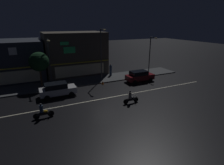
{
  "coord_description": "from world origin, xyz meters",
  "views": [
    {
      "loc": [
        -7.42,
        -18.24,
        8.52
      ],
      "look_at": [
        2.13,
        2.1,
        1.11
      ],
      "focal_mm": 28.8,
      "sensor_mm": 36.0,
      "label": 1
    }
  ],
  "objects": [
    {
      "name": "streetlamp_east",
      "position": [
        11.44,
        6.51,
        3.91
      ],
      "size": [
        0.44,
        1.64,
        6.3
      ],
      "color": "#47494C",
      "rests_on": "sidewalk_far"
    },
    {
      "name": "motorcycle_following",
      "position": [
        -6.87,
        -1.78,
        0.63
      ],
      "size": [
        1.9,
        0.6,
        1.52
      ],
      "rotation": [
        0.0,
        0.0,
        3.23
      ],
      "color": "black",
      "rests_on": "ground"
    },
    {
      "name": "storefront_left_block",
      "position": [
        -0.0,
        12.96,
        3.57
      ],
      "size": [
        10.07,
        7.07,
        7.15
      ],
      "color": "#4C443A",
      "rests_on": "ground"
    },
    {
      "name": "ground_plane",
      "position": [
        0.0,
        0.0,
        0.0
      ],
      "size": [
        140.0,
        140.0,
        0.0
      ],
      "primitive_type": "plane",
      "color": "black"
    },
    {
      "name": "sidewalk_far",
      "position": [
        0.0,
        7.44,
        0.07
      ],
      "size": [
        32.8,
        4.12,
        0.14
      ],
      "primitive_type": "cube",
      "color": "#424447",
      "rests_on": "ground"
    },
    {
      "name": "streetlamp_west",
      "position": [
        -4.79,
        7.85,
        3.97
      ],
      "size": [
        0.44,
        1.64,
        6.4
      ],
      "color": "#47494C",
      "rests_on": "sidewalk_far"
    },
    {
      "name": "traffic_cone",
      "position": [
        1.97,
        4.95,
        0.28
      ],
      "size": [
        0.36,
        0.36,
        0.55
      ],
      "primitive_type": "cone",
      "color": "orange",
      "rests_on": "ground"
    },
    {
      "name": "parked_car_near_kerb",
      "position": [
        -4.72,
        3.18,
        0.87
      ],
      "size": [
        4.3,
        1.98,
        1.67
      ],
      "rotation": [
        0.0,
        0.0,
        3.14
      ],
      "color": "silver",
      "rests_on": "ground"
    },
    {
      "name": "street_tree",
      "position": [
        -6.19,
        7.76,
        3.55
      ],
      "size": [
        2.65,
        2.65,
        4.75
      ],
      "color": "#473323",
      "rests_on": "sidewalk_far"
    },
    {
      "name": "pedestrian_on_sidewalk",
      "position": [
        4.86,
        8.45,
        1.05
      ],
      "size": [
        0.41,
        0.41,
        1.96
      ],
      "rotation": [
        0.0,
        0.0,
        4.45
      ],
      "color": "#334766",
      "rests_on": "sidewalk_far"
    },
    {
      "name": "motorcycle_lead",
      "position": [
        2.3,
        -2.44,
        0.63
      ],
      "size": [
        1.9,
        0.6,
        1.52
      ],
      "rotation": [
        0.0,
        0.0,
        3.05
      ],
      "color": "black",
      "rests_on": "ground"
    },
    {
      "name": "streetlamp_mid",
      "position": [
        2.7,
        7.02,
        4.65
      ],
      "size": [
        0.44,
        1.64,
        7.71
      ],
      "color": "#47494C",
      "rests_on": "sidewalk_far"
    },
    {
      "name": "parked_car_trailing",
      "position": [
        7.63,
        3.87,
        0.87
      ],
      "size": [
        4.3,
        1.98,
        1.67
      ],
      "color": "maroon",
      "rests_on": "ground"
    },
    {
      "name": "lane_divider_stripe",
      "position": [
        0.0,
        0.0,
        0.01
      ],
      "size": [
        31.16,
        0.16,
        0.01
      ],
      "primitive_type": "cube",
      "color": "beige",
      "rests_on": "ground"
    },
    {
      "name": "storefront_center_block",
      "position": [
        -9.84,
        13.81,
        3.03
      ],
      "size": [
        9.15,
        8.79,
        6.07
      ],
      "color": "#2D333D",
      "rests_on": "ground"
    }
  ]
}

